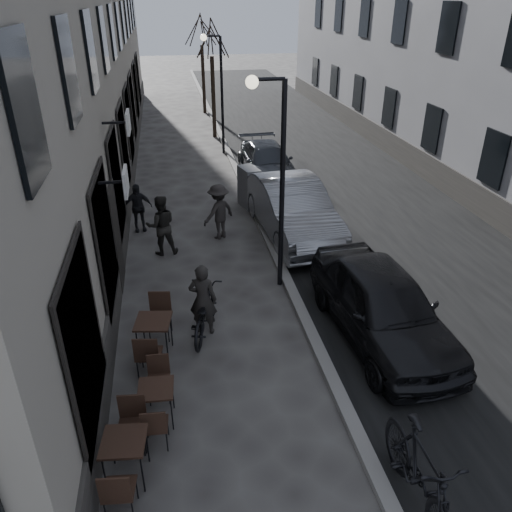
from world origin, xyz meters
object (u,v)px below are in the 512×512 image
object	(u,v)px
utility_cabinet	(249,187)
car_near	(382,305)
bistro_set_c	(154,334)
streetlamp_near	(275,164)
bistro_set_a	(126,455)
bistro_set_b	(157,401)
streetlamp_far	(218,82)
tree_far	(201,31)
pedestrian_mid	(219,212)
car_far	(267,162)
bicycle	(204,312)
pedestrian_near	(161,225)
tree_near	(211,39)
car_mid	(292,208)
pedestrian_far	(138,208)
moped	(420,474)

from	to	relation	value
utility_cabinet	car_near	distance (m)	8.00
bistro_set_c	utility_cabinet	xyz separation A→B (m)	(3.20, 7.65, 0.18)
streetlamp_near	bistro_set_a	xyz separation A→B (m)	(-3.35, -5.21, -2.68)
bistro_set_b	streetlamp_far	bearing A→B (deg)	83.00
tree_far	utility_cabinet	distance (m)	16.14
streetlamp_near	bistro_set_c	size ratio (longest dim) A/B	2.93
pedestrian_mid	car_near	distance (m)	6.19
tree_far	car_far	distance (m)	13.49
tree_far	utility_cabinet	world-z (taller)	tree_far
bistro_set_b	bicycle	xyz separation A→B (m)	(1.00, 2.44, 0.06)
car_near	pedestrian_mid	bearing A→B (deg)	113.43
pedestrian_near	car_near	world-z (taller)	pedestrian_near
car_near	car_far	world-z (taller)	car_near
tree_near	car_near	bearing A→B (deg)	-84.33
bicycle	car_mid	xyz separation A→B (m)	(3.06, 4.56, 0.34)
tree_near	bistro_set_a	xyz separation A→B (m)	(-3.42, -20.21, -4.18)
bicycle	bistro_set_a	bearing A→B (deg)	83.15
bicycle	pedestrian_near	size ratio (longest dim) A/B	1.11
utility_cabinet	pedestrian_far	world-z (taller)	pedestrian_far
tree_far	pedestrian_near	world-z (taller)	tree_far
utility_cabinet	pedestrian_mid	xyz separation A→B (m)	(-1.30, -2.35, 0.15)
pedestrian_mid	car_mid	xyz separation A→B (m)	(2.20, -0.13, -0.00)
streetlamp_near	pedestrian_near	distance (m)	4.22
bistro_set_a	bicycle	size ratio (longest dim) A/B	0.84
streetlamp_near	moped	size ratio (longest dim) A/B	2.26
pedestrian_near	pedestrian_far	distance (m)	1.84
streetlamp_far	pedestrian_far	distance (m)	9.06
streetlamp_near	tree_near	world-z (taller)	tree_near
streetlamp_near	moped	bearing A→B (deg)	-83.58
streetlamp_far	bistro_set_c	size ratio (longest dim) A/B	2.93
pedestrian_mid	pedestrian_near	bearing A→B (deg)	-11.64
tree_near	car_near	size ratio (longest dim) A/B	1.23
pedestrian_far	streetlamp_far	bearing A→B (deg)	57.57
tree_far	bistro_set_a	world-z (taller)	tree_far
utility_cabinet	bicycle	distance (m)	7.36
tree_near	utility_cabinet	size ratio (longest dim) A/B	4.15
bistro_set_c	utility_cabinet	distance (m)	8.30
bicycle	car_far	distance (m)	10.43
pedestrian_near	moped	world-z (taller)	pedestrian_near
tree_near	bistro_set_a	size ratio (longest dim) A/B	3.53
streetlamp_near	bistro_set_b	xyz separation A→B (m)	(-2.89, -4.11, -2.72)
streetlamp_far	tree_far	xyz separation A→B (m)	(0.07, 9.00, 1.50)
bicycle	pedestrian_near	xyz separation A→B (m)	(-0.83, 3.94, 0.36)
pedestrian_near	car_mid	size ratio (longest dim) A/B	0.34
tree_far	bistro_set_a	bearing A→B (deg)	-97.43
bistro_set_c	car_far	size ratio (longest dim) A/B	0.38
tree_far	car_mid	size ratio (longest dim) A/B	1.12
bistro_set_c	car_far	distance (m)	11.37
streetlamp_far	bistro_set_b	bearing A→B (deg)	-100.16
car_near	car_far	xyz separation A→B (m)	(-0.34, 10.68, -0.13)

